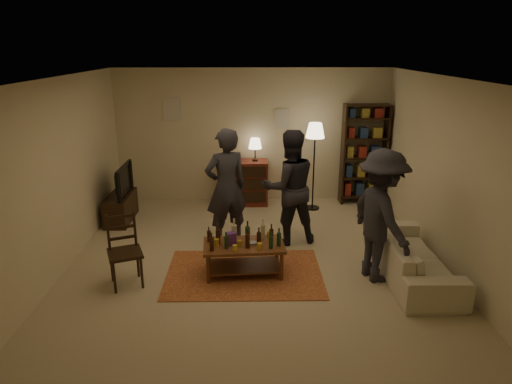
{
  "coord_description": "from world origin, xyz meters",
  "views": [
    {
      "loc": [
        -0.08,
        -6.16,
        3.12
      ],
      "look_at": [
        0.02,
        0.1,
        1.09
      ],
      "focal_mm": 32.0,
      "sensor_mm": 36.0,
      "label": 1
    }
  ],
  "objects_px": {
    "bookshelf": "(364,153)",
    "person_by_sofa": "(381,216)",
    "person_right": "(289,187)",
    "sofa": "(412,256)",
    "floor_lamp": "(315,137)",
    "dresser": "(243,181)",
    "tv_stand": "(120,201)",
    "person_left": "(226,188)",
    "dining_chair": "(124,247)",
    "coffee_table": "(244,247)"
  },
  "relations": [
    {
      "from": "bookshelf",
      "to": "person_by_sofa",
      "type": "xyz_separation_m",
      "value": [
        -0.55,
        -3.23,
        -0.11
      ]
    },
    {
      "from": "person_right",
      "to": "person_by_sofa",
      "type": "distance_m",
      "value": 1.7
    },
    {
      "from": "sofa",
      "to": "floor_lamp",
      "type": "bearing_deg",
      "value": 19.99
    },
    {
      "from": "dresser",
      "to": "tv_stand",
      "type": "bearing_deg",
      "value": -157.93
    },
    {
      "from": "floor_lamp",
      "to": "tv_stand",
      "type": "bearing_deg",
      "value": -170.78
    },
    {
      "from": "sofa",
      "to": "person_right",
      "type": "xyz_separation_m",
      "value": [
        -1.63,
        1.22,
        0.63
      ]
    },
    {
      "from": "tv_stand",
      "to": "person_left",
      "type": "bearing_deg",
      "value": -27.56
    },
    {
      "from": "dining_chair",
      "to": "bookshelf",
      "type": "relative_size",
      "value": 0.5
    },
    {
      "from": "dining_chair",
      "to": "person_by_sofa",
      "type": "height_order",
      "value": "person_by_sofa"
    },
    {
      "from": "floor_lamp",
      "to": "person_by_sofa",
      "type": "relative_size",
      "value": 0.93
    },
    {
      "from": "coffee_table",
      "to": "person_left",
      "type": "relative_size",
      "value": 0.61
    },
    {
      "from": "tv_stand",
      "to": "dresser",
      "type": "distance_m",
      "value": 2.43
    },
    {
      "from": "dresser",
      "to": "person_by_sofa",
      "type": "distance_m",
      "value": 3.71
    },
    {
      "from": "dresser",
      "to": "dining_chair",
      "type": "bearing_deg",
      "value": -115.75
    },
    {
      "from": "dresser",
      "to": "sofa",
      "type": "relative_size",
      "value": 0.65
    },
    {
      "from": "dresser",
      "to": "person_left",
      "type": "relative_size",
      "value": 0.71
    },
    {
      "from": "dining_chair",
      "to": "floor_lamp",
      "type": "bearing_deg",
      "value": 23.51
    },
    {
      "from": "coffee_table",
      "to": "dresser",
      "type": "bearing_deg",
      "value": 90.7
    },
    {
      "from": "sofa",
      "to": "person_by_sofa",
      "type": "xyz_separation_m",
      "value": [
        -0.5,
        -0.05,
        0.62
      ]
    },
    {
      "from": "person_right",
      "to": "floor_lamp",
      "type": "bearing_deg",
      "value": -124.11
    },
    {
      "from": "floor_lamp",
      "to": "sofa",
      "type": "distance_m",
      "value": 3.18
    },
    {
      "from": "floor_lamp",
      "to": "person_by_sofa",
      "type": "height_order",
      "value": "person_by_sofa"
    },
    {
      "from": "person_right",
      "to": "dining_chair",
      "type": "bearing_deg",
      "value": 17.48
    },
    {
      "from": "coffee_table",
      "to": "person_left",
      "type": "distance_m",
      "value": 1.23
    },
    {
      "from": "person_by_sofa",
      "to": "tv_stand",
      "type": "bearing_deg",
      "value": 44.53
    },
    {
      "from": "dining_chair",
      "to": "person_left",
      "type": "relative_size",
      "value": 0.52
    },
    {
      "from": "floor_lamp",
      "to": "person_left",
      "type": "height_order",
      "value": "person_left"
    },
    {
      "from": "bookshelf",
      "to": "sofa",
      "type": "xyz_separation_m",
      "value": [
        -0.05,
        -3.18,
        -0.73
      ]
    },
    {
      "from": "person_by_sofa",
      "to": "person_left",
      "type": "bearing_deg",
      "value": 43.65
    },
    {
      "from": "person_right",
      "to": "person_left",
      "type": "bearing_deg",
      "value": -9.07
    },
    {
      "from": "coffee_table",
      "to": "floor_lamp",
      "type": "relative_size",
      "value": 0.68
    },
    {
      "from": "dresser",
      "to": "person_right",
      "type": "height_order",
      "value": "person_right"
    },
    {
      "from": "dining_chair",
      "to": "bookshelf",
      "type": "xyz_separation_m",
      "value": [
        4.01,
        3.32,
        0.51
      ]
    },
    {
      "from": "coffee_table",
      "to": "person_by_sofa",
      "type": "bearing_deg",
      "value": -4.17
    },
    {
      "from": "tv_stand",
      "to": "coffee_table",
      "type": "bearing_deg",
      "value": -42.76
    },
    {
      "from": "floor_lamp",
      "to": "person_right",
      "type": "relative_size",
      "value": 0.92
    },
    {
      "from": "tv_stand",
      "to": "bookshelf",
      "type": "xyz_separation_m",
      "value": [
        4.69,
        0.98,
        0.65
      ]
    },
    {
      "from": "sofa",
      "to": "person_left",
      "type": "relative_size",
      "value": 1.09
    },
    {
      "from": "dresser",
      "to": "floor_lamp",
      "type": "height_order",
      "value": "floor_lamp"
    },
    {
      "from": "sofa",
      "to": "person_left",
      "type": "xyz_separation_m",
      "value": [
        -2.64,
        1.15,
        0.65
      ]
    },
    {
      "from": "tv_stand",
      "to": "person_right",
      "type": "xyz_separation_m",
      "value": [
        3.02,
        -0.98,
        0.55
      ]
    },
    {
      "from": "floor_lamp",
      "to": "person_by_sofa",
      "type": "bearing_deg",
      "value": -79.73
    },
    {
      "from": "coffee_table",
      "to": "sofa",
      "type": "relative_size",
      "value": 0.56
    },
    {
      "from": "person_by_sofa",
      "to": "bookshelf",
      "type": "bearing_deg",
      "value": -26.54
    },
    {
      "from": "dresser",
      "to": "bookshelf",
      "type": "height_order",
      "value": "bookshelf"
    },
    {
      "from": "coffee_table",
      "to": "dining_chair",
      "type": "relative_size",
      "value": 1.17
    },
    {
      "from": "dining_chair",
      "to": "dresser",
      "type": "xyz_separation_m",
      "value": [
        1.57,
        3.25,
        -0.05
      ]
    },
    {
      "from": "dining_chair",
      "to": "person_right",
      "type": "height_order",
      "value": "person_right"
    },
    {
      "from": "coffee_table",
      "to": "floor_lamp",
      "type": "distance_m",
      "value": 3.2
    },
    {
      "from": "bookshelf",
      "to": "sofa",
      "type": "relative_size",
      "value": 0.97
    }
  ]
}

